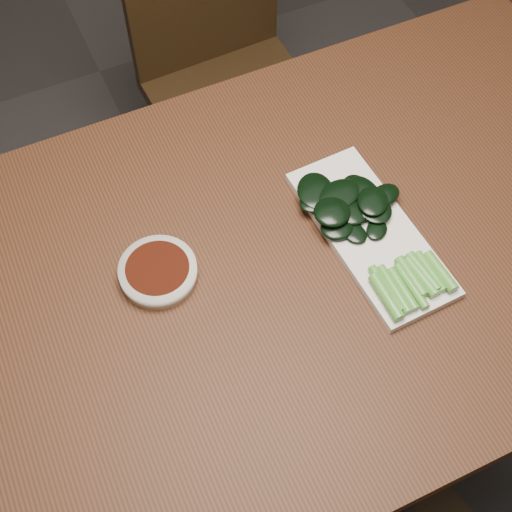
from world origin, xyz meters
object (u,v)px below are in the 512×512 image
(serving_plate, at_px, (370,233))
(gai_lan, at_px, (364,227))
(chair_far, at_px, (225,71))
(sauce_bowl, at_px, (158,272))
(table, at_px, (276,286))

(serving_plate, bearing_deg, gai_lan, 155.82)
(chair_far, xyz_separation_m, sauce_bowl, (-0.37, -0.63, 0.28))
(chair_far, relative_size, gai_lan, 2.93)
(chair_far, height_order, sauce_bowl, chair_far)
(chair_far, bearing_deg, sauce_bowl, -122.85)
(table, relative_size, sauce_bowl, 11.64)
(gai_lan, bearing_deg, chair_far, 86.02)
(serving_plate, height_order, gai_lan, gai_lan)
(chair_far, xyz_separation_m, serving_plate, (-0.04, -0.70, 0.27))
(serving_plate, bearing_deg, chair_far, 86.96)
(gai_lan, bearing_deg, table, 176.07)
(chair_far, distance_m, gai_lan, 0.75)
(serving_plate, bearing_deg, sauce_bowl, 168.14)
(table, relative_size, gai_lan, 4.61)
(table, distance_m, serving_plate, 0.18)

